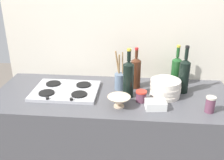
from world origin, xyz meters
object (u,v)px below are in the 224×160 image
object	(u,v)px
stovetop_hob	(66,90)
condiment_jar_rear	(210,104)
wine_bottle_mid_left	(176,70)
condiment_jar_front	(141,96)
wine_bottle_mid_right	(136,72)
utensil_crock	(120,80)
wine_bottle_leftmost	(128,78)
plate_stack	(165,88)
mixing_bowl	(119,101)
butter_dish	(156,105)
wine_bottle_rightmost	(184,75)

from	to	relation	value
stovetop_hob	condiment_jar_rear	size ratio (longest dim) A/B	4.45
wine_bottle_mid_left	condiment_jar_front	world-z (taller)	wine_bottle_mid_left
wine_bottle_mid_right	condiment_jar_front	bearing A→B (deg)	-79.50
stovetop_hob	condiment_jar_rear	world-z (taller)	condiment_jar_rear
wine_bottle_mid_left	utensil_crock	bearing A→B (deg)	-164.88
condiment_jar_front	condiment_jar_rear	xyz separation A→B (m)	(0.45, -0.11, 0.01)
wine_bottle_leftmost	utensil_crock	bearing A→B (deg)	118.96
plate_stack	wine_bottle_leftmost	distance (m)	0.29
wine_bottle_mid_right	mixing_bowl	xyz separation A→B (m)	(-0.11, -0.33, -0.09)
plate_stack	condiment_jar_front	bearing A→B (deg)	-149.37
plate_stack	butter_dish	world-z (taller)	plate_stack
utensil_crock	plate_stack	bearing A→B (deg)	-14.28
stovetop_hob	mixing_bowl	bearing A→B (deg)	-24.05
wine_bottle_leftmost	condiment_jar_rear	bearing A→B (deg)	-17.93
condiment_jar_front	wine_bottle_leftmost	bearing A→B (deg)	143.71
wine_bottle_rightmost	wine_bottle_mid_left	bearing A→B (deg)	107.89
stovetop_hob	condiment_jar_front	distance (m)	0.59
wine_bottle_rightmost	utensil_crock	distance (m)	0.49
wine_bottle_mid_right	mixing_bowl	distance (m)	0.36
stovetop_hob	wine_bottle_mid_left	bearing A→B (deg)	14.15
wine_bottle_leftmost	wine_bottle_mid_right	size ratio (longest dim) A/B	1.13
wine_bottle_mid_left	condiment_jar_rear	distance (m)	0.46
wine_bottle_rightmost	mixing_bowl	world-z (taller)	wine_bottle_rightmost
stovetop_hob	condiment_jar_front	world-z (taller)	condiment_jar_front
wine_bottle_mid_left	condiment_jar_rear	world-z (taller)	wine_bottle_mid_left
wine_bottle_rightmost	butter_dish	size ratio (longest dim) A/B	2.66
plate_stack	condiment_jar_rear	xyz separation A→B (m)	(0.27, -0.21, -0.01)
wine_bottle_mid_right	wine_bottle_rightmost	bearing A→B (deg)	-8.04
wine_bottle_mid_left	butter_dish	distance (m)	0.46
wine_bottle_rightmost	condiment_jar_rear	world-z (taller)	wine_bottle_rightmost
wine_bottle_leftmost	mixing_bowl	distance (m)	0.20
stovetop_hob	wine_bottle_mid_right	xyz separation A→B (m)	(0.53, 0.14, 0.12)
condiment_jar_rear	butter_dish	bearing A→B (deg)	178.16
plate_stack	condiment_jar_rear	size ratio (longest dim) A/B	2.06
stovetop_hob	condiment_jar_front	xyz separation A→B (m)	(0.58, -0.10, 0.03)
wine_bottle_leftmost	utensil_crock	distance (m)	0.16
plate_stack	butter_dish	distance (m)	0.22
plate_stack	wine_bottle_mid_left	distance (m)	0.24
wine_bottle_rightmost	condiment_jar_front	size ratio (longest dim) A/B	4.52
wine_bottle_leftmost	wine_bottle_mid_left	distance (m)	0.45
wine_bottle_leftmost	wine_bottle_rightmost	size ratio (longest dim) A/B	1.00
wine_bottle_rightmost	condiment_jar_rear	xyz separation A→B (m)	(0.13, -0.29, -0.09)
condiment_jar_front	condiment_jar_rear	distance (m)	0.46
mixing_bowl	condiment_jar_front	size ratio (longest dim) A/B	1.96
plate_stack	condiment_jar_front	distance (m)	0.21
wine_bottle_leftmost	condiment_jar_front	xyz separation A→B (m)	(0.10, -0.07, -0.11)
butter_dish	condiment_jar_front	world-z (taller)	condiment_jar_front
wine_bottle_rightmost	wine_bottle_mid_right	bearing A→B (deg)	171.96
wine_bottle_mid_right	butter_dish	bearing A→B (deg)	-67.06
plate_stack	wine_bottle_rightmost	bearing A→B (deg)	29.56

